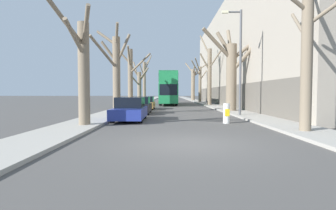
% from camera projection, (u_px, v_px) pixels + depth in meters
% --- Properties ---
extents(ground_plane, '(300.00, 300.00, 0.00)m').
position_uv_depth(ground_plane, '(189.00, 144.00, 8.45)').
color(ground_plane, '#4C4947').
extents(sidewalk_left, '(2.24, 120.00, 0.12)m').
position_uv_depth(sidewalk_left, '(148.00, 100.00, 58.39)').
color(sidewalk_left, '#A39E93').
rests_on(sidewalk_left, ground).
extents(sidewalk_right, '(2.24, 120.00, 0.12)m').
position_uv_depth(sidewalk_right, '(194.00, 100.00, 58.39)').
color(sidewalk_right, '#A39E93').
rests_on(sidewalk_right, ground).
extents(building_facade_right, '(10.08, 44.82, 13.01)m').
position_uv_depth(building_facade_right, '(259.00, 56.00, 34.27)').
color(building_facade_right, '#9E9384').
rests_on(building_facade_right, ground).
extents(street_tree_left_0, '(1.70, 2.46, 5.51)m').
position_uv_depth(street_tree_left_0, '(83.00, 69.00, 12.44)').
color(street_tree_left_0, '#7A6B56').
rests_on(street_tree_left_0, ground).
extents(street_tree_left_1, '(2.84, 3.25, 6.85)m').
position_uv_depth(street_tree_left_1, '(116.00, 70.00, 20.40)').
color(street_tree_left_1, '#7A6B56').
rests_on(street_tree_left_1, ground).
extents(street_tree_left_2, '(3.92, 2.88, 6.55)m').
position_uv_depth(street_tree_left_2, '(131.00, 76.00, 28.57)').
color(street_tree_left_2, '#7A6B56').
rests_on(street_tree_left_2, ground).
extents(street_tree_left_3, '(3.05, 3.56, 6.32)m').
position_uv_depth(street_tree_left_3, '(139.00, 85.00, 37.28)').
color(street_tree_left_3, '#7A6B56').
rests_on(street_tree_left_3, ground).
extents(street_tree_left_4, '(2.01, 2.71, 8.35)m').
position_uv_depth(street_tree_left_4, '(144.00, 80.00, 45.30)').
color(street_tree_left_4, '#7A6B56').
rests_on(street_tree_left_4, ground).
extents(street_tree_right_0, '(3.48, 4.23, 6.63)m').
position_uv_depth(street_tree_right_0, '(307.00, 53.00, 10.58)').
color(street_tree_right_0, '#7A6B56').
rests_on(street_tree_right_0, ground).
extents(street_tree_right_1, '(5.48, 3.16, 7.52)m').
position_uv_depth(street_tree_right_1, '(232.00, 71.00, 22.75)').
color(street_tree_right_1, '#7A6B56').
rests_on(street_tree_right_1, ground).
extents(street_tree_right_2, '(2.64, 3.33, 9.32)m').
position_uv_depth(street_tree_right_2, '(209.00, 74.00, 33.93)').
color(street_tree_right_2, '#7A6B56').
rests_on(street_tree_right_2, ground).
extents(street_tree_right_3, '(3.52, 4.74, 7.43)m').
position_uv_depth(street_tree_right_3, '(200.00, 82.00, 45.15)').
color(street_tree_right_3, '#7A6B56').
rests_on(street_tree_right_3, ground).
extents(street_tree_right_4, '(4.05, 3.48, 8.40)m').
position_uv_depth(street_tree_right_4, '(193.00, 83.00, 57.07)').
color(street_tree_right_4, '#7A6B56').
rests_on(street_tree_right_4, ground).
extents(double_decker_bus, '(2.44, 11.76, 4.42)m').
position_uv_depth(double_decker_bus, '(168.00, 87.00, 37.46)').
color(double_decker_bus, '#1E7F47').
rests_on(double_decker_bus, ground).
extents(parked_car_0, '(1.77, 4.13, 1.39)m').
position_uv_depth(parked_car_0, '(130.00, 110.00, 15.61)').
color(parked_car_0, navy).
rests_on(parked_car_0, ground).
extents(parked_car_1, '(1.72, 4.14, 1.35)m').
position_uv_depth(parked_car_1, '(140.00, 106.00, 20.90)').
color(parked_car_1, black).
rests_on(parked_car_1, ground).
extents(parked_car_2, '(1.75, 4.45, 1.31)m').
position_uv_depth(parked_car_2, '(146.00, 103.00, 26.46)').
color(parked_car_2, olive).
rests_on(parked_car_2, ground).
extents(lamp_post, '(1.40, 0.20, 7.34)m').
position_uv_depth(lamp_post, '(239.00, 57.00, 18.04)').
color(lamp_post, '#4C4F54').
rests_on(lamp_post, ground).
extents(traffic_bollard, '(0.36, 0.37, 1.08)m').
position_uv_depth(traffic_bollard, '(226.00, 113.00, 14.22)').
color(traffic_bollard, white).
rests_on(traffic_bollard, ground).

